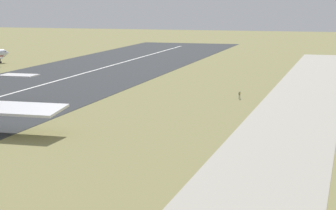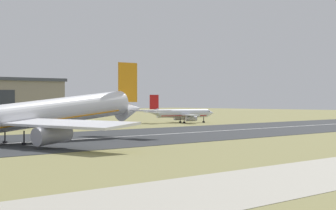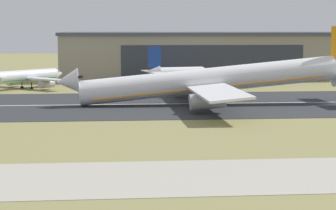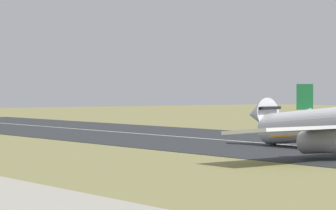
# 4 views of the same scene
# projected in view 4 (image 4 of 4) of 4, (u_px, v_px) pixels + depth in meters

# --- Properties ---
(ground_plane) EXTENTS (612.28, 612.28, 0.00)m
(ground_plane) POSITION_uv_depth(u_px,v_px,m) (231.00, 200.00, 61.59)
(ground_plane) COLOR olive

